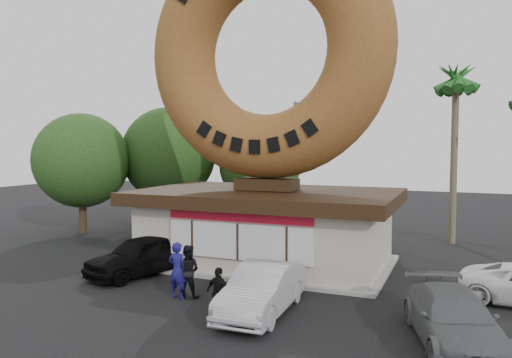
{
  "coord_description": "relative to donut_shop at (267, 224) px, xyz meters",
  "views": [
    {
      "loc": [
        7.94,
        -14.35,
        5.3
      ],
      "look_at": [
        0.31,
        4.0,
        3.91
      ],
      "focal_mm": 35.0,
      "sensor_mm": 36.0,
      "label": 1
    }
  ],
  "objects": [
    {
      "name": "ground",
      "position": [
        0.0,
        -5.98,
        -1.77
      ],
      "size": [
        90.0,
        90.0,
        0.0
      ],
      "primitive_type": "plane",
      "color": "black",
      "rests_on": "ground"
    },
    {
      "name": "donut_shop",
      "position": [
        0.0,
        0.0,
        0.0
      ],
      "size": [
        11.2,
        7.2,
        3.8
      ],
      "color": "beige",
      "rests_on": "ground"
    },
    {
      "name": "giant_donut",
      "position": [
        0.0,
        0.02,
        7.52
      ],
      "size": [
        10.98,
        2.8,
        10.98
      ],
      "primitive_type": "torus",
      "rotation": [
        1.57,
        0.0,
        0.0
      ],
      "color": "brown",
      "rests_on": "donut_shop"
    },
    {
      "name": "tree_west",
      "position": [
        -9.5,
        7.02,
        2.87
      ],
      "size": [
        6.0,
        6.0,
        7.65
      ],
      "color": "#473321",
      "rests_on": "ground"
    },
    {
      "name": "tree_mid",
      "position": [
        -4.0,
        9.02,
        2.25
      ],
      "size": [
        5.2,
        5.2,
        6.63
      ],
      "color": "#473321",
      "rests_on": "ground"
    },
    {
      "name": "tree_far",
      "position": [
        -13.0,
        3.02,
        2.56
      ],
      "size": [
        5.6,
        5.6,
        7.14
      ],
      "color": "#473321",
      "rests_on": "ground"
    },
    {
      "name": "palm_near",
      "position": [
        7.5,
        8.02,
        6.65
      ],
      "size": [
        2.6,
        2.6,
        9.75
      ],
      "color": "#726651",
      "rests_on": "ground"
    },
    {
      "name": "street_lamp",
      "position": [
        -1.86,
        10.02,
        2.72
      ],
      "size": [
        2.11,
        0.2,
        8.0
      ],
      "color": "#59595E",
      "rests_on": "ground"
    },
    {
      "name": "person_left",
      "position": [
        -1.03,
        -5.8,
        -0.79
      ],
      "size": [
        0.74,
        0.51,
        1.96
      ],
      "primitive_type": "imported",
      "rotation": [
        0.0,
        0.0,
        3.08
      ],
      "color": "navy",
      "rests_on": "ground"
    },
    {
      "name": "person_center",
      "position": [
        -0.78,
        -5.56,
        -0.85
      ],
      "size": [
        0.99,
        0.83,
        1.83
      ],
      "primitive_type": "imported",
      "rotation": [
        0.0,
        0.0,
        3.31
      ],
      "color": "black",
      "rests_on": "ground"
    },
    {
      "name": "person_right",
      "position": [
        1.16,
        -6.97,
        -0.99
      ],
      "size": [
        0.97,
        0.56,
        1.56
      ],
      "primitive_type": "imported",
      "rotation": [
        0.0,
        0.0,
        2.93
      ],
      "color": "black",
      "rests_on": "ground"
    },
    {
      "name": "car_black",
      "position": [
        -4.04,
        -3.69,
        -0.97
      ],
      "size": [
        3.26,
        5.04,
        1.6
      ],
      "primitive_type": "imported",
      "rotation": [
        0.0,
        0.0,
        -0.32
      ],
      "color": "black",
      "rests_on": "ground"
    },
    {
      "name": "car_silver",
      "position": [
        2.23,
        -6.11,
        -1.01
      ],
      "size": [
        1.77,
        4.65,
        1.51
      ],
      "primitive_type": "imported",
      "rotation": [
        0.0,
        0.0,
        0.04
      ],
      "color": "#B9B9BE",
      "rests_on": "ground"
    },
    {
      "name": "car_grey",
      "position": [
        7.83,
        -6.44,
        -1.06
      ],
      "size": [
        3.26,
        5.2,
        1.4
      ],
      "primitive_type": "imported",
      "rotation": [
        0.0,
        0.0,
        0.29
      ],
      "color": "slate",
      "rests_on": "ground"
    }
  ]
}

